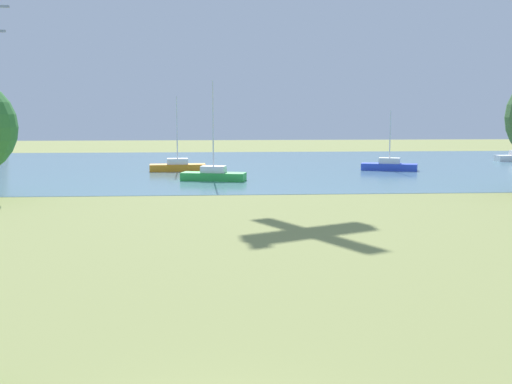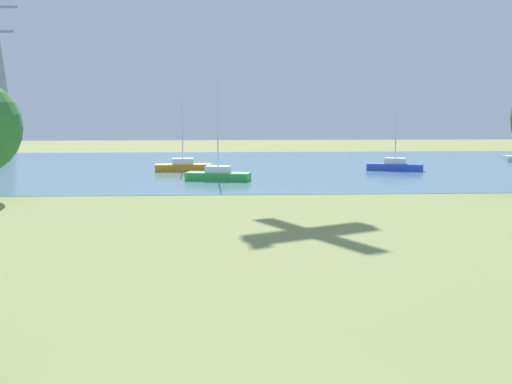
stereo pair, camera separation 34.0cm
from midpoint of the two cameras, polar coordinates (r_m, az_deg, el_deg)
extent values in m
plane|color=#8C9351|center=(30.88, -4.31, -2.33)|extent=(160.00, 160.00, 0.00)
cube|color=#5D899B|center=(58.66, -4.07, 2.36)|extent=(140.00, 40.00, 0.02)
cube|color=blue|center=(55.92, 11.97, 2.28)|extent=(5.02, 3.03, 0.60)
cube|color=white|center=(55.88, 11.98, 2.84)|extent=(2.07, 1.64, 0.50)
cylinder|color=silver|center=(55.75, 12.04, 4.96)|extent=(0.10, 0.10, 4.63)
cube|color=green|center=(46.81, -4.13, 1.43)|extent=(5.02, 2.62, 0.60)
cube|color=white|center=(46.75, -4.14, 2.10)|extent=(2.01, 1.50, 0.50)
cylinder|color=silver|center=(46.56, -4.18, 5.99)|extent=(0.10, 0.10, 6.84)
cube|color=orange|center=(54.44, -7.39, 2.24)|extent=(4.91, 1.88, 0.60)
cube|color=white|center=(54.39, -7.40, 2.82)|extent=(1.88, 1.24, 0.50)
cylinder|color=silver|center=(54.24, -7.45, 5.63)|extent=(0.10, 0.10, 5.84)
camera|label=1|loc=(0.17, -90.42, -0.06)|focal=43.54mm
camera|label=2|loc=(0.17, 89.58, 0.06)|focal=43.54mm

